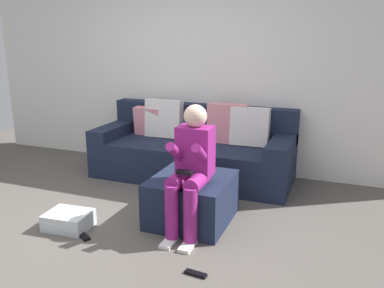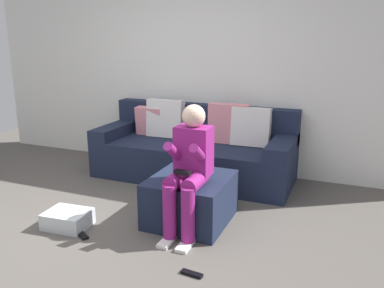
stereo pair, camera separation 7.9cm
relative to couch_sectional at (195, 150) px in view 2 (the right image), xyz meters
name	(u,v)px [view 2 (the right image)]	position (x,y,z in m)	size (l,w,h in m)	color
ground_plane	(93,235)	(-0.26, -1.80, -0.34)	(7.87, 7.87, 0.00)	#544F49
wall_back	(190,72)	(-0.26, 0.45, 0.92)	(6.05, 0.10, 2.51)	silver
couch_sectional	(195,150)	(0.00, 0.00, 0.00)	(2.41, 0.94, 0.93)	#192138
ottoman	(191,199)	(0.43, -1.19, -0.12)	(0.71, 0.77, 0.43)	#192138
person_seated	(189,165)	(0.50, -1.39, 0.28)	(0.31, 0.61, 1.14)	#8C1E72
storage_bin	(68,219)	(-0.57, -1.74, -0.26)	(0.39, 0.31, 0.15)	silver
remote_near_ottoman	(192,274)	(0.79, -2.03, -0.33)	(0.17, 0.05, 0.02)	black
remote_by_storage_bin	(83,235)	(-0.32, -1.85, -0.33)	(0.15, 0.06, 0.02)	black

